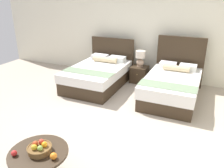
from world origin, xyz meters
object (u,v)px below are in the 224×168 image
bed_near_corner (172,85)px  loose_apple (14,153)px  nightstand (139,74)px  fruit_bowl (40,148)px  coffee_table (39,159)px  table_lamp (140,58)px  bed_near_window (99,75)px  loose_orange (53,156)px

bed_near_corner → loose_apple: bed_near_corner is taller
nightstand → fruit_bowl: fruit_bowl is taller
bed_near_corner → fruit_bowl: (-1.16, -3.46, 0.19)m
fruit_bowl → coffee_table: bearing=-164.6°
bed_near_corner → coffee_table: (-1.18, -3.47, 0.00)m
table_lamp → coffee_table: table_lamp is taller
nightstand → fruit_bowl: size_ratio=1.45×
table_lamp → coffee_table: 4.23m
table_lamp → coffee_table: bearing=-91.5°
bed_near_corner → loose_apple: size_ratio=26.01×
bed_near_window → loose_apple: bearing=-80.3°
bed_near_window → coffee_table: 3.56m
bed_near_corner → table_lamp: bearing=145.2°
loose_apple → fruit_bowl: bearing=37.6°
coffee_table → loose_apple: bearing=-140.6°
nightstand → bed_near_window: bearing=-142.9°
fruit_bowl → loose_apple: size_ratio=4.18×
bed_near_corner → loose_orange: size_ratio=22.63×
table_lamp → coffee_table: size_ratio=0.57×
nightstand → fruit_bowl: bearing=-91.2°
bed_near_window → bed_near_corner: 2.03m
loose_apple → coffee_table: bearing=39.4°
bed_near_corner → nightstand: (-1.07, 0.72, -0.10)m
bed_near_window → table_lamp: size_ratio=4.49×
bed_near_window → coffee_table: bearing=-76.1°
nightstand → table_lamp: (0.00, 0.02, 0.50)m
bed_near_window → loose_apple: 3.71m
loose_orange → nightstand: bearing=92.3°
bed_near_corner → nightstand: bed_near_corner is taller
fruit_bowl → loose_apple: bearing=-142.4°
table_lamp → loose_apple: table_lamp is taller
bed_near_corner → coffee_table: size_ratio=2.55×
bed_near_window → table_lamp: 1.29m
bed_near_corner → fruit_bowl: bed_near_corner is taller
bed_near_corner → table_lamp: size_ratio=4.44×
bed_near_window → table_lamp: bed_near_window is taller
nightstand → table_lamp: size_ratio=1.04×
coffee_table → bed_near_window: bearing=103.9°
table_lamp → bed_near_window: bearing=-142.1°
nightstand → coffee_table: (-0.11, -4.19, 0.10)m
loose_apple → loose_orange: loose_orange is taller
bed_near_corner → loose_apple: bearing=-111.1°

